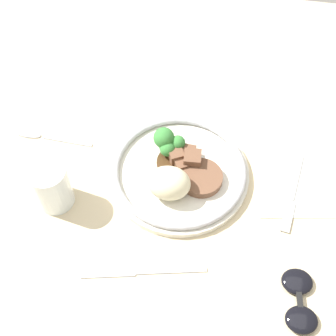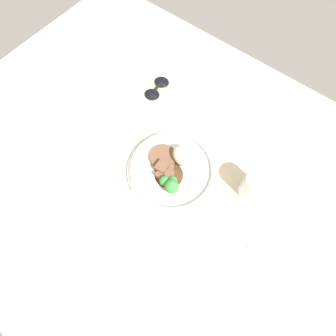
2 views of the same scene
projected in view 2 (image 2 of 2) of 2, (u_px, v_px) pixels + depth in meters
The scene contains 9 objects.
ground_plane at pixel (164, 178), 0.80m from camera, with size 8.00×8.00×0.00m, color #5B5651.
dining_table at pixel (164, 176), 0.79m from camera, with size 1.48×1.10×0.04m.
napkin at pixel (113, 134), 0.82m from camera, with size 0.18×0.16×0.00m.
plate at pixel (173, 168), 0.76m from camera, with size 0.26×0.26×0.07m.
juice_glass at pixel (253, 186), 0.71m from camera, with size 0.07×0.07×0.09m.
fork at pixel (123, 128), 0.83m from camera, with size 0.04×0.17×0.00m.
knife at pixel (220, 131), 0.82m from camera, with size 0.21×0.05×0.00m.
spoon at pixel (249, 247), 0.69m from camera, with size 0.16×0.02×0.01m.
sunglasses at pixel (157, 88), 0.88m from camera, with size 0.06×0.11×0.02m.
Camera 2 is at (0.19, -0.22, 0.75)m, focal length 28.00 mm.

